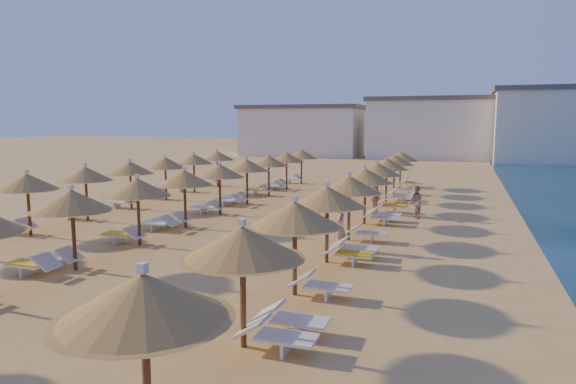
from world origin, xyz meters
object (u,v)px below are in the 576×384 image
at_px(parasol_row_west, 184,179).
at_px(beachgoer_b, 416,202).
at_px(beachgoer_c, 374,197).
at_px(beachgoer_a, 340,228).
at_px(parasol_row_east, 349,186).

height_order(parasol_row_west, beachgoer_b, parasol_row_west).
xyz_separation_m(beachgoer_c, beachgoer_a, (0.04, -7.41, -0.03)).
bearing_deg(parasol_row_east, beachgoer_c, 89.97).
height_order(parasol_row_east, beachgoer_c, parasol_row_east).
relative_size(parasol_row_west, beachgoer_b, 22.86).
xyz_separation_m(beachgoer_b, beachgoer_a, (-1.96, -6.85, 0.01)).
bearing_deg(beachgoer_b, parasol_row_east, -48.11).
relative_size(beachgoer_b, beachgoer_a, 0.98).
xyz_separation_m(parasol_row_east, beachgoer_c, (0.00, 5.84, -1.26)).
distance_m(parasol_row_east, beachgoer_b, 5.80).
relative_size(beachgoer_c, beachgoer_b, 1.06).
distance_m(parasol_row_west, beachgoer_a, 7.30).
distance_m(beachgoer_c, beachgoer_b, 2.07).
height_order(parasol_row_west, beachgoer_a, parasol_row_west).
height_order(parasol_row_east, beachgoer_b, parasol_row_east).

